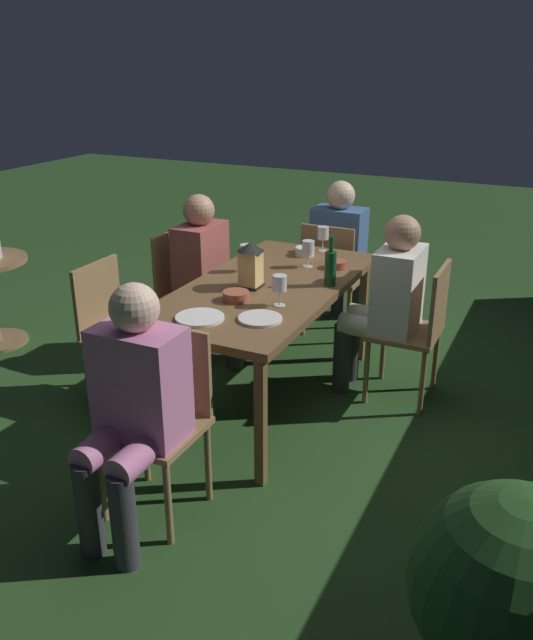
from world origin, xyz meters
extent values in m
plane|color=#26471E|center=(0.00, 0.00, 0.00)|extent=(16.00, 16.00, 0.00)
cube|color=brown|center=(0.00, 0.00, 0.73)|extent=(1.74, 0.84, 0.04)
cube|color=brown|center=(-0.80, -0.35, 0.35)|extent=(0.05, 0.05, 0.71)
cube|color=brown|center=(0.80, -0.35, 0.35)|extent=(0.05, 0.05, 0.71)
cube|color=brown|center=(-0.80, 0.35, 0.35)|extent=(0.05, 0.05, 0.71)
cube|color=brown|center=(0.80, 0.35, 0.35)|extent=(0.05, 0.05, 0.71)
cube|color=#937047|center=(1.19, 0.00, 0.43)|extent=(0.40, 0.42, 0.03)
cube|color=#937047|center=(1.00, 0.00, 0.66)|extent=(0.03, 0.40, 0.42)
cylinder|color=#937047|center=(1.36, 0.18, 0.21)|extent=(0.03, 0.03, 0.42)
cylinder|color=#937047|center=(1.36, -0.18, 0.21)|extent=(0.03, 0.03, 0.42)
cylinder|color=#937047|center=(1.02, 0.18, 0.21)|extent=(0.03, 0.03, 0.42)
cylinder|color=#937047|center=(1.02, -0.18, 0.21)|extent=(0.03, 0.03, 0.42)
cube|color=#C675A3|center=(1.25, 0.00, 0.70)|extent=(0.24, 0.38, 0.50)
sphere|color=beige|center=(1.25, 0.00, 1.04)|extent=(0.21, 0.21, 0.21)
cylinder|color=#C675A3|center=(1.39, 0.09, 0.46)|extent=(0.36, 0.13, 0.13)
cylinder|color=#C675A3|center=(1.39, -0.09, 0.46)|extent=(0.36, 0.13, 0.13)
cylinder|color=#333338|center=(1.55, 0.09, 0.23)|extent=(0.11, 0.11, 0.45)
cylinder|color=#333338|center=(1.55, -0.09, 0.23)|extent=(0.11, 0.11, 0.45)
cube|color=#937047|center=(0.39, -0.74, 0.43)|extent=(0.42, 0.40, 0.03)
cube|color=#937047|center=(0.39, -0.93, 0.66)|extent=(0.40, 0.02, 0.42)
cylinder|color=#937047|center=(0.21, -0.57, 0.21)|extent=(0.03, 0.03, 0.42)
cylinder|color=#937047|center=(0.57, -0.57, 0.21)|extent=(0.03, 0.03, 0.42)
cylinder|color=#937047|center=(0.21, -0.91, 0.21)|extent=(0.03, 0.03, 0.42)
cylinder|color=#937047|center=(0.57, -0.91, 0.21)|extent=(0.03, 0.03, 0.42)
cube|color=#937047|center=(-1.19, 0.00, 0.43)|extent=(0.40, 0.42, 0.03)
cube|color=#937047|center=(-1.00, 0.00, 0.66)|extent=(0.03, 0.40, 0.42)
cylinder|color=#937047|center=(-1.36, -0.18, 0.21)|extent=(0.03, 0.03, 0.42)
cylinder|color=#937047|center=(-1.36, 0.18, 0.21)|extent=(0.03, 0.03, 0.42)
cylinder|color=#937047|center=(-1.02, -0.18, 0.21)|extent=(0.03, 0.03, 0.42)
cylinder|color=#937047|center=(-1.02, 0.18, 0.21)|extent=(0.03, 0.03, 0.42)
cube|color=#426699|center=(-1.25, 0.00, 0.70)|extent=(0.24, 0.38, 0.50)
sphere|color=beige|center=(-1.25, 0.00, 1.04)|extent=(0.21, 0.21, 0.21)
cylinder|color=#426699|center=(-1.39, -0.09, 0.46)|extent=(0.36, 0.13, 0.13)
cylinder|color=#426699|center=(-1.39, 0.09, 0.46)|extent=(0.36, 0.13, 0.13)
cylinder|color=#333338|center=(-1.55, -0.09, 0.23)|extent=(0.11, 0.11, 0.45)
cylinder|color=#333338|center=(-1.55, 0.09, 0.23)|extent=(0.11, 0.11, 0.45)
cube|color=#937047|center=(-0.39, -0.74, 0.43)|extent=(0.42, 0.40, 0.03)
cube|color=#937047|center=(-0.39, -0.93, 0.66)|extent=(0.40, 0.02, 0.42)
cylinder|color=#937047|center=(-0.57, -0.57, 0.21)|extent=(0.03, 0.03, 0.42)
cylinder|color=#937047|center=(-0.21, -0.57, 0.21)|extent=(0.03, 0.03, 0.42)
cylinder|color=#937047|center=(-0.57, -0.91, 0.21)|extent=(0.03, 0.03, 0.42)
cylinder|color=#937047|center=(-0.21, -0.91, 0.21)|extent=(0.03, 0.03, 0.42)
cube|color=#9E4C47|center=(-0.39, -0.68, 0.70)|extent=(0.38, 0.24, 0.50)
sphere|color=tan|center=(-0.39, -0.68, 1.04)|extent=(0.21, 0.21, 0.21)
cylinder|color=#9E4C47|center=(-0.48, -0.54, 0.46)|extent=(0.13, 0.36, 0.13)
cylinder|color=#9E4C47|center=(-0.30, -0.54, 0.46)|extent=(0.13, 0.36, 0.13)
cylinder|color=#333338|center=(-0.48, -0.38, 0.23)|extent=(0.11, 0.11, 0.45)
cylinder|color=#333338|center=(-0.30, -0.38, 0.23)|extent=(0.11, 0.11, 0.45)
cube|color=#937047|center=(-0.39, 0.74, 0.43)|extent=(0.42, 0.40, 0.03)
cube|color=#937047|center=(-0.39, 0.93, 0.66)|extent=(0.40, 0.03, 0.42)
cylinder|color=#937047|center=(-0.21, 0.57, 0.21)|extent=(0.03, 0.03, 0.42)
cylinder|color=#937047|center=(-0.57, 0.57, 0.21)|extent=(0.03, 0.03, 0.42)
cylinder|color=#937047|center=(-0.21, 0.91, 0.21)|extent=(0.03, 0.03, 0.42)
cylinder|color=#937047|center=(-0.57, 0.91, 0.21)|extent=(0.03, 0.03, 0.42)
cube|color=white|center=(-0.39, 0.68, 0.70)|extent=(0.38, 0.24, 0.50)
sphere|color=tan|center=(-0.39, 0.68, 1.04)|extent=(0.21, 0.21, 0.21)
cylinder|color=white|center=(-0.30, 0.54, 0.46)|extent=(0.13, 0.36, 0.13)
cylinder|color=white|center=(-0.48, 0.54, 0.46)|extent=(0.13, 0.36, 0.13)
cylinder|color=#333338|center=(-0.30, 0.38, 0.23)|extent=(0.11, 0.11, 0.45)
cylinder|color=#333338|center=(-0.48, 0.38, 0.23)|extent=(0.11, 0.11, 0.45)
cube|color=black|center=(0.08, -0.06, 0.76)|extent=(0.12, 0.12, 0.01)
cube|color=#F9D17A|center=(0.08, -0.06, 0.87)|extent=(0.11, 0.11, 0.20)
cone|color=black|center=(0.08, -0.06, 0.99)|extent=(0.15, 0.15, 0.05)
cylinder|color=#144723|center=(-0.14, 0.34, 0.85)|extent=(0.07, 0.07, 0.20)
cylinder|color=#144723|center=(-0.14, 0.34, 1.00)|extent=(0.03, 0.03, 0.09)
cylinder|color=silver|center=(-0.41, 0.09, 0.76)|extent=(0.06, 0.06, 0.00)
cylinder|color=silver|center=(-0.41, 0.09, 0.80)|extent=(0.01, 0.01, 0.08)
cylinder|color=silver|center=(-0.41, 0.09, 0.88)|extent=(0.08, 0.08, 0.08)
cylinder|color=maroon|center=(-0.41, 0.09, 0.86)|extent=(0.07, 0.07, 0.03)
cylinder|color=silver|center=(-0.17, -0.22, 0.76)|extent=(0.06, 0.06, 0.00)
cylinder|color=silver|center=(-0.17, -0.22, 0.80)|extent=(0.01, 0.01, 0.08)
cylinder|color=silver|center=(-0.17, -0.22, 0.88)|extent=(0.08, 0.08, 0.08)
cylinder|color=maroon|center=(-0.17, -0.22, 0.86)|extent=(0.07, 0.07, 0.03)
cylinder|color=silver|center=(0.28, 0.21, 0.76)|extent=(0.06, 0.06, 0.00)
cylinder|color=silver|center=(0.28, 0.21, 0.80)|extent=(0.01, 0.01, 0.08)
cylinder|color=silver|center=(0.28, 0.21, 0.88)|extent=(0.08, 0.08, 0.08)
cylinder|color=maroon|center=(0.28, 0.21, 0.86)|extent=(0.07, 0.07, 0.03)
cylinder|color=silver|center=(-0.78, 0.05, 0.76)|extent=(0.06, 0.06, 0.00)
cylinder|color=silver|center=(-0.78, 0.05, 0.80)|extent=(0.01, 0.01, 0.08)
cylinder|color=silver|center=(-0.78, 0.05, 0.88)|extent=(0.08, 0.08, 0.08)
cylinder|color=maroon|center=(-0.78, 0.05, 0.86)|extent=(0.07, 0.07, 0.03)
cylinder|color=silver|center=(0.51, 0.21, 0.76)|extent=(0.22, 0.22, 0.01)
cylinder|color=white|center=(0.63, -0.07, 0.76)|extent=(0.25, 0.25, 0.01)
cylinder|color=#9E5138|center=(0.32, -0.03, 0.78)|extent=(0.14, 0.14, 0.05)
cylinder|color=#424C1E|center=(0.32, -0.03, 0.79)|extent=(0.12, 0.12, 0.02)
cylinder|color=silver|center=(-0.64, -0.02, 0.78)|extent=(0.13, 0.13, 0.06)
cylinder|color=tan|center=(-0.64, -0.02, 0.79)|extent=(0.11, 0.11, 0.02)
cylinder|color=#9E5138|center=(-0.47, 0.26, 0.78)|extent=(0.13, 0.13, 0.05)
cylinder|color=#477533|center=(-0.47, 0.26, 0.79)|extent=(0.11, 0.11, 0.01)
sphere|color=#234C1E|center=(1.60, 1.57, 0.54)|extent=(0.62, 0.62, 0.62)
camera|label=1|loc=(3.27, 1.56, 2.01)|focal=36.86mm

